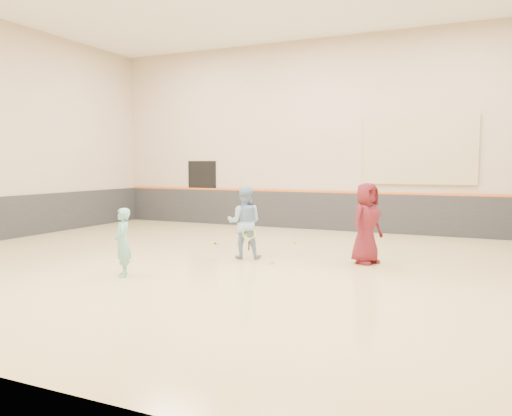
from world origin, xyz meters
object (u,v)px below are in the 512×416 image
at_px(girl, 123,242).
at_px(spare_racket, 213,241).
at_px(instructor, 244,222).
at_px(young_man, 367,223).

xyz_separation_m(girl, spare_racket, (-0.35, 4.05, -0.57)).
xyz_separation_m(instructor, young_man, (2.60, 0.51, 0.05)).
height_order(young_man, spare_racket, young_man).
bearing_deg(spare_racket, instructor, -42.21).
bearing_deg(girl, instructor, 117.24).
bearing_deg(girl, spare_racket, 148.10).
relative_size(girl, young_man, 0.75).
height_order(girl, instructor, instructor).
relative_size(instructor, young_man, 0.94).
bearing_deg(spare_racket, girl, -85.12).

